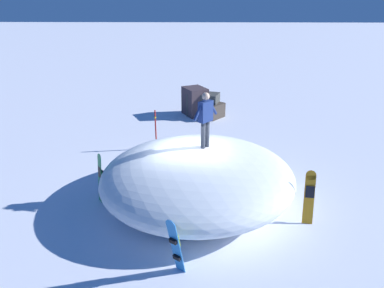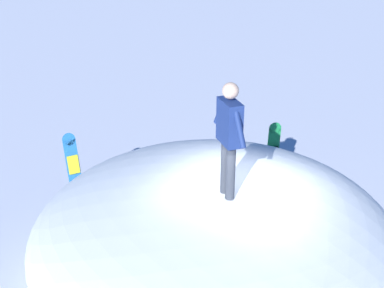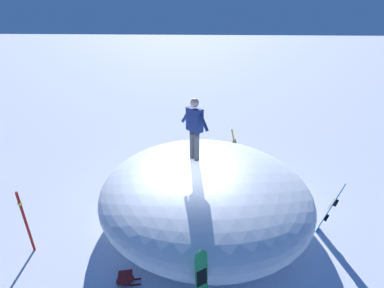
{
  "view_description": "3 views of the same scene",
  "coord_description": "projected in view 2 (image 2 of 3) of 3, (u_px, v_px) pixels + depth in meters",
  "views": [
    {
      "loc": [
        -0.46,
        10.12,
        5.98
      ],
      "look_at": [
        -0.15,
        0.62,
        2.05
      ],
      "focal_mm": 31.69,
      "sensor_mm": 36.0,
      "label": 1
    },
    {
      "loc": [
        -6.54,
        -2.58,
        5.63
      ],
      "look_at": [
        -0.3,
        0.89,
        2.34
      ],
      "focal_mm": 46.76,
      "sensor_mm": 36.0,
      "label": 2
    },
    {
      "loc": [
        6.31,
        0.81,
        5.36
      ],
      "look_at": [
        -0.71,
        0.05,
        2.15
      ],
      "focal_mm": 25.24,
      "sensor_mm": 36.0,
      "label": 3
    }
  ],
  "objects": [
    {
      "name": "snowboard_tertiary_upright",
      "position": [
        272.0,
        156.0,
        10.82
      ],
      "size": [
        0.27,
        0.3,
        1.67
      ],
      "color": "#1E8C47",
      "rests_on": "ground"
    },
    {
      "name": "backpack_near",
      "position": [
        343.0,
        216.0,
        9.96
      ],
      "size": [
        0.34,
        0.57,
        0.31
      ],
      "color": "maroon",
      "rests_on": "ground"
    },
    {
      "name": "snow_mound",
      "position": [
        214.0,
        230.0,
        8.27
      ],
      "size": [
        8.21,
        8.11,
        1.76
      ],
      "primitive_type": "ellipsoid",
      "rotation": [
        0.0,
        0.0,
        2.03
      ],
      "color": "white",
      "rests_on": "ground"
    },
    {
      "name": "snowboarder_standing",
      "position": [
        229.0,
        132.0,
        7.15
      ],
      "size": [
        0.78,
        0.85,
        1.78
      ],
      "color": "#333842",
      "rests_on": "snow_mound"
    },
    {
      "name": "snowboard_secondary_upright",
      "position": [
        74.0,
        172.0,
        10.14
      ],
      "size": [
        0.44,
        0.48,
        1.67
      ],
      "color": "#2672BF",
      "rests_on": "ground"
    },
    {
      "name": "ground",
      "position": [
        245.0,
        270.0,
        8.69
      ],
      "size": [
        240.0,
        240.0,
        0.0
      ],
      "primitive_type": "plane",
      "color": "white"
    }
  ]
}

